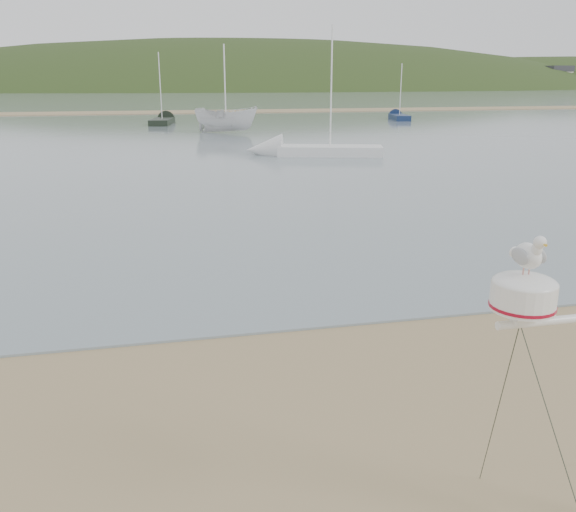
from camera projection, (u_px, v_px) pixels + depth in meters
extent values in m
cube|color=slate|center=(141.00, 97.00, 129.17)|extent=(560.00, 256.00, 0.04)
cube|color=#8E7752|center=(138.00, 112.00, 71.14)|extent=(560.00, 7.00, 0.07)
ellipsoid|color=#223315|center=(250.00, 146.00, 240.23)|extent=(400.00, 180.00, 80.00)
ellipsoid|color=#223315|center=(564.00, 123.00, 268.00)|extent=(300.00, 135.00, 56.00)
cube|color=silver|center=(17.00, 77.00, 180.31)|extent=(8.40, 6.30, 8.00)
cube|color=silver|center=(108.00, 77.00, 185.82)|extent=(8.40, 6.30, 8.00)
cube|color=silver|center=(194.00, 77.00, 191.32)|extent=(8.40, 6.30, 8.00)
cube|color=silver|center=(275.00, 77.00, 196.82)|extent=(8.40, 6.30, 8.00)
cube|color=silver|center=(351.00, 77.00, 202.32)|extent=(8.40, 6.30, 8.00)
cube|color=silver|center=(424.00, 77.00, 207.83)|extent=(8.40, 6.30, 8.00)
cube|color=silver|center=(492.00, 77.00, 213.33)|extent=(8.40, 6.30, 8.00)
cube|color=silver|center=(558.00, 77.00, 218.83)|extent=(8.40, 6.30, 8.00)
cylinder|color=white|center=(570.00, 319.00, 4.74)|extent=(1.26, 0.07, 0.07)
cube|color=white|center=(521.00, 315.00, 4.63)|extent=(0.15, 0.15, 0.09)
cylinder|color=white|center=(523.00, 296.00, 4.59)|extent=(0.48, 0.48, 0.21)
cylinder|color=#A20B22|center=(522.00, 305.00, 4.61)|extent=(0.49, 0.49, 0.02)
ellipsoid|color=white|center=(525.00, 283.00, 4.56)|extent=(0.48, 0.48, 0.14)
cylinder|color=tan|center=(523.00, 270.00, 4.52)|extent=(0.01, 0.01, 0.07)
cylinder|color=tan|center=(529.00, 270.00, 4.53)|extent=(0.01, 0.01, 0.07)
ellipsoid|color=white|center=(528.00, 256.00, 4.50)|extent=(0.16, 0.26, 0.19)
ellipsoid|color=#A5A9AE|center=(520.00, 256.00, 4.47)|extent=(0.05, 0.21, 0.12)
ellipsoid|color=#A5A9AE|center=(538.00, 255.00, 4.50)|extent=(0.05, 0.21, 0.12)
cone|color=white|center=(517.00, 253.00, 4.63)|extent=(0.09, 0.08, 0.09)
ellipsoid|color=white|center=(537.00, 249.00, 4.38)|extent=(0.08, 0.08, 0.11)
sphere|color=white|center=(540.00, 242.00, 4.35)|extent=(0.09, 0.09, 0.09)
cone|color=gold|center=(544.00, 245.00, 4.30)|extent=(0.02, 0.05, 0.02)
imported|color=silver|center=(225.00, 98.00, 44.76)|extent=(2.67, 2.66, 5.08)
cube|color=black|center=(162.00, 121.00, 53.66)|extent=(2.49, 5.26, 0.50)
cone|color=black|center=(168.00, 119.00, 56.77)|extent=(1.91, 2.03, 1.62)
cylinder|color=white|center=(160.00, 86.00, 52.81)|extent=(0.08, 0.08, 5.56)
cube|color=#152549|center=(399.00, 117.00, 59.21)|extent=(2.20, 4.51, 0.50)
cone|color=#152549|center=(394.00, 116.00, 61.86)|extent=(1.65, 1.75, 1.38)
cylinder|color=white|center=(401.00, 89.00, 58.47)|extent=(0.08, 0.08, 4.76)
cube|color=silver|center=(330.00, 151.00, 32.32)|extent=(5.77, 3.22, 0.50)
cone|color=silver|center=(264.00, 150.00, 32.53)|extent=(2.34, 2.22, 1.76)
cylinder|color=white|center=(331.00, 87.00, 31.40)|extent=(0.08, 0.08, 6.04)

